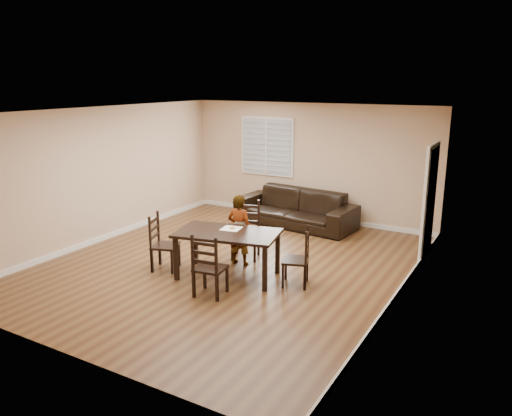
# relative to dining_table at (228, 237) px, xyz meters

# --- Properties ---
(ground) EXTENTS (7.00, 7.00, 0.00)m
(ground) POSITION_rel_dining_table_xyz_m (-0.30, 0.47, -0.70)
(ground) COLOR brown
(ground) RESTS_ON ground
(room) EXTENTS (6.04, 7.04, 2.72)m
(room) POSITION_rel_dining_table_xyz_m (-0.27, 0.65, 1.11)
(room) COLOR tan
(room) RESTS_ON ground
(dining_table) EXTENTS (1.84, 1.28, 0.78)m
(dining_table) POSITION_rel_dining_table_xyz_m (0.00, 0.00, 0.00)
(dining_table) COLOR black
(dining_table) RESTS_ON ground
(chair_near) EXTENTS (0.60, 0.58, 1.06)m
(chair_near) POSITION_rel_dining_table_xyz_m (-0.25, 1.04, -0.21)
(chair_near) COLOR black
(chair_near) RESTS_ON ground
(chair_far) EXTENTS (0.50, 0.48, 1.00)m
(chair_far) POSITION_rel_dining_table_xyz_m (0.18, -0.86, -0.24)
(chair_far) COLOR black
(chair_far) RESTS_ON ground
(chair_left) EXTENTS (0.54, 0.56, 0.99)m
(chair_left) POSITION_rel_dining_table_xyz_m (-1.23, -0.29, -0.25)
(chair_left) COLOR black
(chair_left) RESTS_ON ground
(chair_right) EXTENTS (0.52, 0.54, 0.96)m
(chair_right) POSITION_rel_dining_table_xyz_m (1.23, 0.29, -0.26)
(chair_right) COLOR black
(chair_right) RESTS_ON ground
(child) EXTENTS (0.47, 0.32, 1.28)m
(child) POSITION_rel_dining_table_xyz_m (-0.13, 0.59, -0.06)
(child) COLOR gray
(child) RESTS_ON ground
(napkin) EXTENTS (0.36, 0.36, 0.00)m
(napkin) POSITION_rel_dining_table_xyz_m (-0.04, 0.18, 0.09)
(napkin) COLOR beige
(napkin) RESTS_ON dining_table
(donut) EXTENTS (0.09, 0.09, 0.03)m
(donut) POSITION_rel_dining_table_xyz_m (-0.02, 0.19, 0.11)
(donut) COLOR #C19045
(donut) RESTS_ON napkin
(sofa) EXTENTS (2.82, 1.33, 0.80)m
(sofa) POSITION_rel_dining_table_xyz_m (-0.33, 3.31, -0.30)
(sofa) COLOR black
(sofa) RESTS_ON ground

